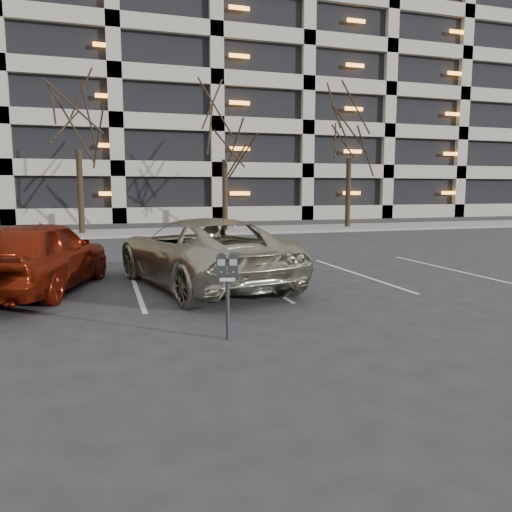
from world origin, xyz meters
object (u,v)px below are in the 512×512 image
Objects in this scene: suv_silver at (202,252)px; car_red at (38,255)px; parking_meter at (227,275)px; tree_d at (350,115)px; tree_c at (224,115)px; tree_b at (76,96)px.

suv_silver is 3.49m from car_red.
suv_silver is (0.44, 4.20, -0.18)m from parking_meter.
car_red is at bearing -136.49° from tree_d.
parking_meter is at bearing -103.50° from tree_c.
tree_c is 19.34m from parking_meter.
tree_c is 6.52× the size of parking_meter.
tree_b is at bearing 180.00° from tree_c.
tree_c is at bearing -101.46° from car_red.
car_red is (-3.04, 4.51, -0.17)m from parking_meter.
car_red is (-0.40, -13.67, -5.64)m from tree_b.
tree_d is at bearing 0.00° from tree_b.
parking_meter is 4.23m from suv_silver.
tree_b is at bearing -74.71° from car_red.
tree_c is 1.76× the size of car_red.
tree_c reaches higher than parking_meter.
parking_meter is (2.63, -18.18, -5.47)m from tree_b.
suv_silver is at bearing -105.69° from tree_c.
tree_b is 1.04× the size of tree_d.
suv_silver is (3.07, -13.98, -5.65)m from tree_b.
tree_d is 22.06m from parking_meter.
car_red is at bearing -17.78° from suv_silver.
car_red is (-7.40, -13.67, -5.10)m from tree_c.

